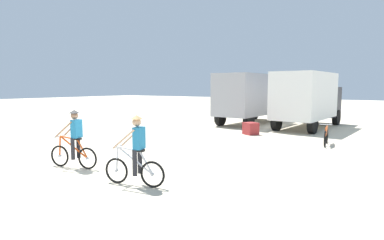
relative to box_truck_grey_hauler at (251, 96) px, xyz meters
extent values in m
plane|color=beige|center=(1.10, -13.28, -1.87)|extent=(120.00, 120.00, 0.00)
cube|color=#9E9EA3|center=(-0.02, -0.57, 0.13)|extent=(2.62, 5.30, 2.70)
cube|color=silver|center=(0.12, 2.82, -0.37)|extent=(2.26, 1.59, 2.00)
cube|color=black|center=(0.15, 3.52, -0.02)|extent=(2.03, 0.17, 0.80)
cylinder|color=black|center=(-0.90, 2.77, -1.37)|extent=(0.36, 1.01, 1.00)
cylinder|color=black|center=(1.13, 2.68, -1.37)|extent=(0.36, 1.01, 1.00)
cylinder|color=black|center=(-1.11, -2.22, -1.37)|extent=(0.36, 1.01, 1.00)
cylinder|color=black|center=(0.92, -2.31, -1.37)|extent=(0.36, 1.01, 1.00)
cube|color=white|center=(3.81, -0.78, 0.13)|extent=(2.71, 5.33, 2.70)
cube|color=#2D2D33|center=(4.02, 2.61, -0.37)|extent=(2.29, 1.63, 2.00)
cube|color=black|center=(4.06, 3.31, -0.02)|extent=(2.03, 0.20, 0.80)
cylinder|color=black|center=(2.99, 2.57, -1.37)|extent=(0.38, 1.02, 1.00)
cylinder|color=black|center=(5.03, 2.45, -1.37)|extent=(0.38, 1.02, 1.00)
cylinder|color=black|center=(2.69, -2.41, -1.37)|extent=(0.38, 1.02, 1.00)
cylinder|color=black|center=(4.73, -2.53, -1.37)|extent=(0.38, 1.02, 1.00)
torus|color=black|center=(-0.09, -14.45, -1.53)|extent=(0.67, 0.23, 0.68)
cylinder|color=silver|center=(-0.09, -14.45, -1.53)|extent=(0.10, 0.10, 0.08)
torus|color=black|center=(0.93, -14.18, -1.53)|extent=(0.67, 0.23, 0.68)
cylinder|color=silver|center=(0.93, -14.18, -1.53)|extent=(0.10, 0.10, 0.08)
cylinder|color=#E05119|center=(0.44, -14.31, -1.21)|extent=(1.01, 0.31, 0.68)
cylinder|color=#E05119|center=(0.28, -14.35, -0.93)|extent=(0.65, 0.22, 0.13)
cylinder|color=#E05119|center=(0.76, -14.22, -1.25)|extent=(0.39, 0.15, 0.59)
cylinder|color=#E05119|center=(-0.06, -14.44, -1.21)|extent=(0.11, 0.07, 0.64)
cylinder|color=silver|center=(-0.04, -14.44, -0.89)|extent=(0.17, 0.51, 0.04)
cube|color=black|center=(0.59, -14.27, -0.94)|extent=(0.26, 0.18, 0.06)
cube|color=teal|center=(0.57, -14.27, -0.63)|extent=(0.28, 0.36, 0.56)
sphere|color=#A87A5B|center=(0.52, -14.29, -0.23)|extent=(0.22, 0.22, 0.22)
cone|color=#333333|center=(0.52, -14.29, -0.10)|extent=(0.32, 0.32, 0.10)
cylinder|color=#26262B|center=(0.55, -14.41, -1.24)|extent=(0.12, 0.12, 0.66)
cylinder|color=#26262B|center=(0.48, -14.16, -1.24)|extent=(0.12, 0.12, 0.66)
cylinder|color=#A87A5B|center=(0.29, -14.53, -0.65)|extent=(0.61, 0.25, 0.53)
cylinder|color=#A87A5B|center=(0.20, -14.19, -0.65)|extent=(0.63, 0.17, 0.53)
torus|color=black|center=(2.75, -14.67, -1.53)|extent=(0.67, 0.22, 0.68)
cylinder|color=silver|center=(2.75, -14.67, -1.53)|extent=(0.10, 0.10, 0.08)
torus|color=black|center=(3.77, -14.42, -1.53)|extent=(0.67, 0.22, 0.68)
cylinder|color=silver|center=(3.77, -14.42, -1.53)|extent=(0.10, 0.10, 0.08)
cylinder|color=silver|center=(3.28, -14.54, -1.21)|extent=(1.01, 0.29, 0.68)
cylinder|color=silver|center=(3.11, -14.58, -0.93)|extent=(0.65, 0.21, 0.13)
cylinder|color=silver|center=(3.60, -14.46, -1.25)|extent=(0.39, 0.14, 0.59)
cylinder|color=silver|center=(2.77, -14.67, -1.21)|extent=(0.11, 0.07, 0.64)
cylinder|color=silver|center=(2.80, -14.66, -0.89)|extent=(0.16, 0.51, 0.04)
cube|color=black|center=(3.43, -14.50, -0.94)|extent=(0.26, 0.17, 0.06)
cube|color=teal|center=(3.41, -14.51, -0.63)|extent=(0.27, 0.36, 0.56)
sphere|color=tan|center=(3.35, -14.52, -0.23)|extent=(0.22, 0.22, 0.22)
cone|color=tan|center=(3.35, -14.52, -0.10)|extent=(0.32, 0.32, 0.10)
cylinder|color=#26262B|center=(3.38, -14.65, -1.24)|extent=(0.12, 0.12, 0.66)
cylinder|color=#26262B|center=(3.32, -14.40, -1.24)|extent=(0.12, 0.12, 0.66)
cylinder|color=tan|center=(3.13, -14.76, -0.65)|extent=(0.61, 0.24, 0.53)
cylinder|color=tan|center=(3.04, -14.42, -0.65)|extent=(0.63, 0.16, 0.53)
torus|color=black|center=(6.14, -6.24, -1.53)|extent=(0.15, 0.68, 0.68)
torus|color=black|center=(6.00, -5.20, -1.53)|extent=(0.15, 0.68, 0.68)
cube|color=#E05119|center=(6.07, -5.72, -1.25)|extent=(0.15, 0.89, 0.36)
cylinder|color=silver|center=(6.13, -6.19, -0.92)|extent=(0.50, 0.10, 0.04)
cube|color=#9E2D2D|center=(2.10, -4.70, -1.56)|extent=(0.89, 0.87, 0.64)
camera|label=1|loc=(8.99, -20.34, 0.65)|focal=30.01mm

